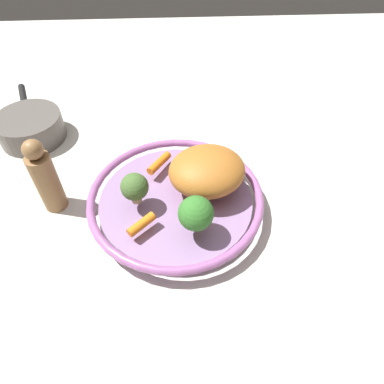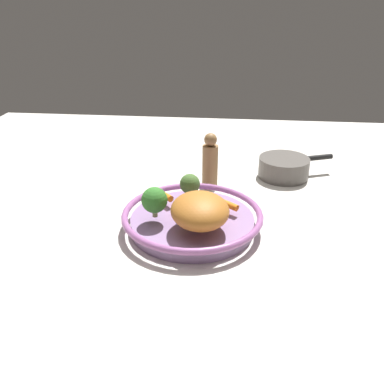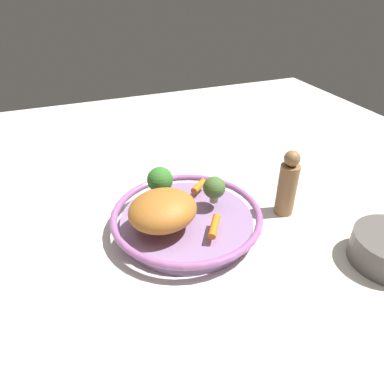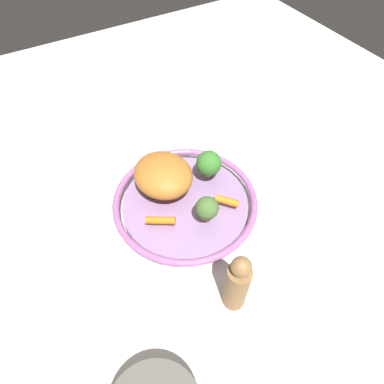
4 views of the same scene
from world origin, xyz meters
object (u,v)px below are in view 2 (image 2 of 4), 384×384
saucepan (284,167)px  baby_carrot_center (165,196)px  roast_chicken_piece (200,210)px  baby_carrot_right (226,204)px  broccoli_floret_mid (154,200)px  pepper_mill (210,163)px  broccoli_floret_edge (190,184)px  serving_bowl (192,219)px

saucepan → baby_carrot_center: bearing=41.0°
roast_chicken_piece → baby_carrot_right: size_ratio=2.25×
broccoli_floret_mid → saucepan: bearing=-131.5°
roast_chicken_piece → baby_carrot_center: (0.10, -0.12, -0.03)m
pepper_mill → broccoli_floret_edge: bearing=76.8°
broccoli_floret_edge → pepper_mill: bearing=-103.2°
broccoli_floret_edge → pepper_mill: (-0.04, -0.16, -0.01)m
roast_chicken_piece → baby_carrot_center: size_ratio=2.70×
baby_carrot_right → broccoli_floret_mid: 0.17m
baby_carrot_center → broccoli_floret_edge: 0.07m
broccoli_floret_mid → baby_carrot_right: bearing=-158.3°
broccoli_floret_edge → baby_carrot_center: bearing=10.9°
serving_bowl → pepper_mill: (-0.03, -0.23, 0.05)m
roast_chicken_piece → broccoli_floret_mid: bearing=-14.4°
baby_carrot_right → saucepan: baby_carrot_right is taller
roast_chicken_piece → baby_carrot_right: (-0.05, -0.09, -0.03)m
baby_carrot_center → saucepan: baby_carrot_center is taller
serving_bowl → baby_carrot_right: size_ratio=5.22×
baby_carrot_center → saucepan: size_ratio=0.23×
serving_bowl → broccoli_floret_edge: size_ratio=5.33×
serving_bowl → broccoli_floret_mid: (0.08, 0.03, 0.06)m
broccoli_floret_mid → pepper_mill: size_ratio=0.44×
broccoli_floret_edge → broccoli_floret_mid: broccoli_floret_mid is taller
serving_bowl → saucepan: bearing=-126.0°
baby_carrot_center → saucepan: 0.42m
broccoli_floret_edge → roast_chicken_piece: bearing=105.5°
serving_bowl → pepper_mill: 0.24m
roast_chicken_piece → broccoli_floret_edge: roast_chicken_piece is taller
baby_carrot_center → broccoli_floret_edge: size_ratio=0.85×
saucepan → baby_carrot_right: bearing=61.4°
serving_bowl → baby_carrot_right: 0.09m
baby_carrot_center → broccoli_floret_edge: (-0.06, -0.01, 0.03)m
saucepan → broccoli_floret_mid: bearing=48.5°
serving_bowl → saucepan: 0.41m
broccoli_floret_mid → pepper_mill: bearing=-111.8°
saucepan → broccoli_floret_edge: bearing=45.9°
baby_carrot_center → roast_chicken_piece: bearing=129.2°
pepper_mill → baby_carrot_right: bearing=104.2°
broccoli_floret_edge → broccoli_floret_mid: 0.12m
roast_chicken_piece → broccoli_floret_edge: bearing=-74.5°
broccoli_floret_edge → serving_bowl: bearing=100.7°
serving_bowl → pepper_mill: size_ratio=2.05×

